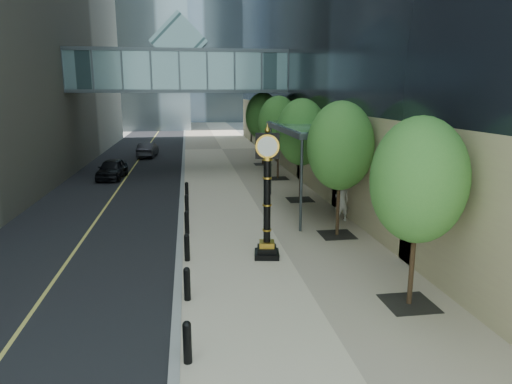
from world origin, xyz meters
TOP-DOWN VIEW (x-y plane):
  - ground at (0.00, 0.00)m, footprint 320.00×320.00m
  - road at (-7.00, 40.00)m, footprint 8.00×180.00m
  - sidewalk at (1.00, 40.00)m, footprint 8.00×180.00m
  - curb at (-3.00, 40.00)m, footprint 0.25×180.00m
  - skywalk at (-3.00, 28.00)m, footprint 17.00×4.20m
  - entrance_canopy at (3.48, 14.00)m, footprint 3.00×8.00m
  - bollard_row at (-2.70, 9.00)m, footprint 0.20×16.20m
  - street_trees at (3.60, 16.79)m, footprint 2.87×28.74m
  - street_clock at (0.20, 7.36)m, footprint 1.02×1.02m
  - pedestrian at (4.50, 11.58)m, footprint 0.70×0.48m
  - car_near at (-7.88, 24.39)m, footprint 1.93×4.18m
  - car_far at (-6.30, 35.16)m, footprint 1.80×4.20m

SIDE VIEW (x-z plane):
  - ground at x=0.00m, z-range 0.00..0.00m
  - road at x=-7.00m, z-range 0.00..0.02m
  - sidewalk at x=1.00m, z-range 0.00..0.06m
  - curb at x=-3.00m, z-range 0.00..0.07m
  - bollard_row at x=-2.70m, z-range 0.06..0.96m
  - car_far at x=-6.30m, z-range 0.02..1.37m
  - car_near at x=-7.88m, z-range 0.02..1.41m
  - pedestrian at x=4.50m, z-range 0.06..1.92m
  - street_clock at x=0.20m, z-range -0.26..4.50m
  - street_trees at x=3.60m, z-range 0.92..6.82m
  - entrance_canopy at x=3.48m, z-range 2.00..6.38m
  - skywalk at x=-3.00m, z-range 4.81..10.61m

